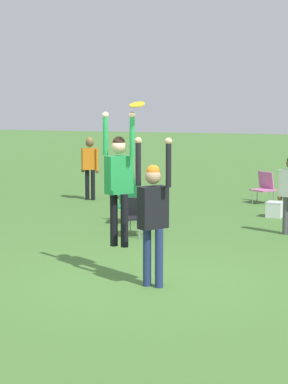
% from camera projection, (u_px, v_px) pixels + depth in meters
% --- Properties ---
extents(ground_plane, '(120.00, 120.00, 0.00)m').
position_uv_depth(ground_plane, '(143.00, 280.00, 9.62)').
color(ground_plane, '#477533').
extents(person_jumping, '(0.56, 0.46, 2.09)m').
position_uv_depth(person_jumping, '(119.00, 176.00, 9.86)').
color(person_jumping, black).
rests_on(person_jumping, ground_plane).
extents(person_defending, '(0.57, 0.47, 2.16)m').
position_uv_depth(person_defending, '(153.00, 208.00, 9.15)').
color(person_defending, navy).
rests_on(person_defending, ground_plane).
extents(frisbee, '(0.23, 0.22, 0.09)m').
position_uv_depth(frisbee, '(137.00, 104.00, 9.49)').
color(frisbee, yellow).
extents(camping_chair_0, '(0.63, 0.69, 0.77)m').
position_uv_depth(camping_chair_0, '(136.00, 213.00, 13.04)').
color(camping_chair_0, gray).
rests_on(camping_chair_0, ground_plane).
extents(camping_chair_3, '(0.76, 0.83, 0.86)m').
position_uv_depth(camping_chair_3, '(264.00, 186.00, 17.67)').
color(camping_chair_3, gray).
rests_on(camping_chair_3, ground_plane).
extents(camping_chair_4, '(0.59, 0.63, 0.81)m').
position_uv_depth(camping_chair_4, '(127.00, 182.00, 18.60)').
color(camping_chair_4, gray).
rests_on(camping_chair_4, ground_plane).
extents(camping_chair_5, '(0.65, 0.70, 0.88)m').
position_uv_depth(camping_chair_5, '(128.00, 201.00, 14.54)').
color(camping_chair_5, gray).
rests_on(camping_chair_5, ground_plane).
extents(person_spectator_far, '(0.57, 0.40, 1.79)m').
position_uv_depth(person_spectator_far, '(90.00, 162.00, 18.18)').
color(person_spectator_far, black).
rests_on(person_spectator_far, ground_plane).
extents(cooler_box, '(0.37, 0.39, 0.37)m').
position_uv_depth(cooler_box, '(275.00, 209.00, 15.33)').
color(cooler_box, white).
rests_on(cooler_box, ground_plane).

